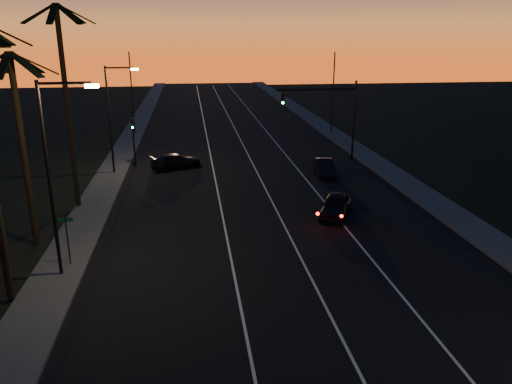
{
  "coord_description": "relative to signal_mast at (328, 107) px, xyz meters",
  "views": [
    {
      "loc": [
        -4.77,
        -2.01,
        10.81
      ],
      "look_at": [
        -1.45,
        22.93,
        2.81
      ],
      "focal_mm": 35.0,
      "sensor_mm": 36.0,
      "label": 1
    }
  ],
  "objects": [
    {
      "name": "road",
      "position": [
        -7.14,
        -9.99,
        -4.78
      ],
      "size": [
        20.0,
        170.0,
        0.01
      ],
      "primitive_type": "cube",
      "color": "black",
      "rests_on": "ground"
    },
    {
      "name": "sidewalk_left",
      "position": [
        -18.34,
        -9.99,
        -4.7
      ],
      "size": [
        2.4,
        170.0,
        0.16
      ],
      "primitive_type": "cube",
      "color": "#3D3D3A",
      "rests_on": "ground"
    },
    {
      "name": "sidewalk_right",
      "position": [
        4.06,
        -9.99,
        -4.7
      ],
      "size": [
        2.4,
        170.0,
        0.16
      ],
      "primitive_type": "cube",
      "color": "#3D3D3A",
      "rests_on": "ground"
    },
    {
      "name": "lane_stripe_left",
      "position": [
        -10.14,
        -9.99,
        -4.76
      ],
      "size": [
        0.12,
        160.0,
        0.01
      ],
      "primitive_type": "cube",
      "color": "silver",
      "rests_on": "road"
    },
    {
      "name": "lane_stripe_mid",
      "position": [
        -6.64,
        -9.99,
        -4.76
      ],
      "size": [
        0.12,
        160.0,
        0.01
      ],
      "primitive_type": "cube",
      "color": "silver",
      "rests_on": "road"
    },
    {
      "name": "lane_stripe_right",
      "position": [
        -3.14,
        -9.99,
        -4.76
      ],
      "size": [
        0.12,
        160.0,
        0.01
      ],
      "primitive_type": "cube",
      "color": "silver",
      "rests_on": "road"
    },
    {
      "name": "palm_mid",
      "position": [
        -20.34,
        -15.99,
        1.47
      ],
      "size": [
        4.25,
        4.16,
        10.03
      ],
      "color": "black",
      "rests_on": "ground"
    },
    {
      "name": "palm_far",
      "position": [
        -19.34,
        -9.99,
        2.83
      ],
      "size": [
        4.25,
        4.16,
        12.53
      ],
      "color": "black",
      "rests_on": "ground"
    },
    {
      "name": "streetlight_left_near",
      "position": [
        -17.84,
        -19.99,
        0.54
      ],
      "size": [
        2.55,
        0.26,
        9.0
      ],
      "color": "black",
      "rests_on": "ground"
    },
    {
      "name": "streetlight_left_far",
      "position": [
        -17.82,
        -1.99,
        0.28
      ],
      "size": [
        2.55,
        0.26,
        8.5
      ],
      "color": "black",
      "rests_on": "ground"
    },
    {
      "name": "street_sign",
      "position": [
        -17.94,
        -18.99,
        -3.13
      ],
      "size": [
        0.7,
        0.06,
        2.6
      ],
      "color": "black",
      "rests_on": "ground"
    },
    {
      "name": "signal_mast",
      "position": [
        0.0,
        0.0,
        0.0
      ],
      "size": [
        7.1,
        0.41,
        7.0
      ],
      "color": "black",
      "rests_on": "ground"
    },
    {
      "name": "signal_post",
      "position": [
        -16.64,
        -0.01,
        -1.89
      ],
      "size": [
        0.28,
        0.37,
        4.2
      ],
      "color": "black",
      "rests_on": "ground"
    },
    {
      "name": "far_pole_left",
      "position": [
        -18.14,
        15.01,
        -0.28
      ],
      "size": [
        0.14,
        0.14,
        9.0
      ],
      "primitive_type": "cylinder",
      "color": "black",
      "rests_on": "ground"
    },
    {
      "name": "far_pole_right",
      "position": [
        3.86,
        12.01,
        -0.28
      ],
      "size": [
        0.14,
        0.14,
        9.0
      ],
      "primitive_type": "cylinder",
      "color": "black",
      "rests_on": "ground"
    },
    {
      "name": "lead_car",
      "position": [
        -3.19,
        -13.82,
        -4.08
      ],
      "size": [
        3.3,
        4.73,
        1.37
      ],
      "color": "black",
      "rests_on": "road"
    },
    {
      "name": "right_car",
      "position": [
        -1.42,
        -4.6,
        -4.13
      ],
      "size": [
        1.74,
        4.01,
        1.28
      ],
      "color": "black",
      "rests_on": "road"
    },
    {
      "name": "cross_car",
      "position": [
        -13.17,
        -0.96,
        -4.14
      ],
      "size": [
        4.67,
        3.27,
        1.26
      ],
      "color": "black",
      "rests_on": "road"
    }
  ]
}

